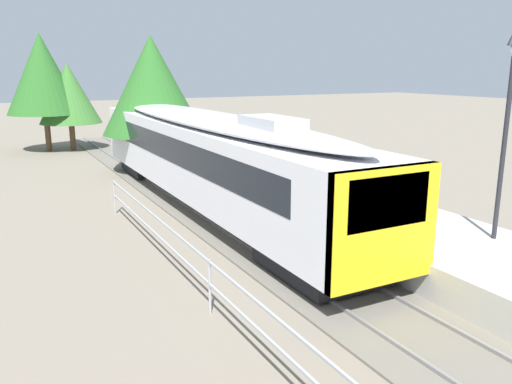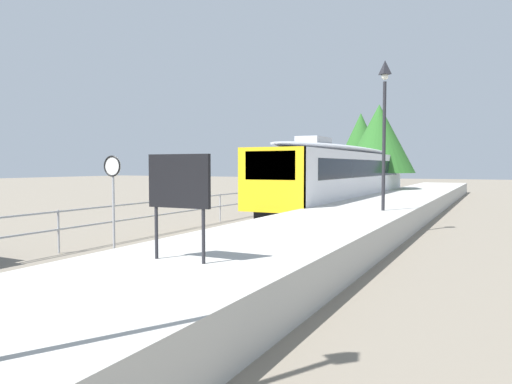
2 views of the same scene
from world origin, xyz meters
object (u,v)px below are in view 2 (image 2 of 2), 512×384
at_px(commuter_train, 343,172).
at_px(platform_lamp_mid_platform, 384,106).
at_px(platform_notice_board, 179,185).
at_px(speed_limit_sign, 113,179).

xyz_separation_m(commuter_train, platform_lamp_mid_platform, (4.22, -9.17, 2.48)).
height_order(platform_notice_board, speed_limit_sign, speed_limit_sign).
bearing_deg(commuter_train, platform_notice_board, -81.07).
xyz_separation_m(platform_lamp_mid_platform, platform_notice_board, (-1.05, -10.99, -2.44)).
height_order(commuter_train, platform_lamp_mid_platform, platform_lamp_mid_platform).
relative_size(platform_notice_board, speed_limit_sign, 0.64).
xyz_separation_m(platform_lamp_mid_platform, speed_limit_sign, (-6.15, -7.10, -2.50)).
bearing_deg(speed_limit_sign, platform_notice_board, -37.39).
bearing_deg(platform_lamp_mid_platform, speed_limit_sign, -130.92).
relative_size(commuter_train, platform_notice_board, 10.99).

